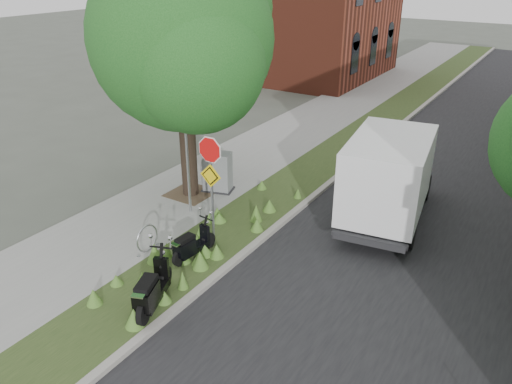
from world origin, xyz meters
TOP-DOWN VIEW (x-y plane):
  - ground at (0.00, 0.00)m, footprint 120.00×120.00m
  - sidewalk_near at (-4.25, 10.00)m, footprint 3.50×60.00m
  - verge at (-1.50, 10.00)m, footprint 2.00×60.00m
  - kerb_near at (-0.50, 10.00)m, footprint 0.20×60.00m
  - road at (3.00, 10.00)m, footprint 7.00×60.00m
  - street_tree_main at (-4.08, 2.86)m, footprint 6.21×5.54m
  - bare_post at (-3.20, 1.80)m, footprint 0.08×0.08m
  - bike_hoop at (-2.70, -0.60)m, footprint 0.06×0.78m
  - sign_assembly at (-1.40, 0.58)m, footprint 0.94×0.08m
  - brick_building at (-9.50, 22.00)m, footprint 9.40×10.40m
  - scooter_near at (-0.89, -2.38)m, footprint 0.85×1.77m
  - scooter_far at (-1.49, -0.32)m, footprint 0.40×1.51m
  - box_truck at (1.97, 4.77)m, footprint 2.72×5.37m
  - utility_cabinet at (-3.40, 3.50)m, footprint 1.15×0.93m

SIDE VIEW (x-z plane):
  - ground at x=0.00m, z-range 0.00..0.00m
  - road at x=3.00m, z-range 0.00..0.01m
  - sidewalk_near at x=-4.25m, z-range 0.00..0.12m
  - verge at x=-1.50m, z-range 0.00..0.12m
  - kerb_near at x=-0.50m, z-range 0.00..0.13m
  - scooter_far at x=-1.49m, z-range 0.11..0.83m
  - bike_hoop at x=-2.70m, z-range 0.11..0.88m
  - scooter_near at x=-0.89m, z-range 0.11..0.99m
  - utility_cabinet at x=-3.40m, z-range 0.09..1.42m
  - box_truck at x=1.97m, z-range 0.35..2.68m
  - bare_post at x=-3.20m, z-range 0.12..4.12m
  - sign_assembly at x=-1.40m, z-range 0.72..3.94m
  - brick_building at x=-9.50m, z-range 0.06..8.36m
  - street_tree_main at x=-4.08m, z-range 0.97..8.63m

